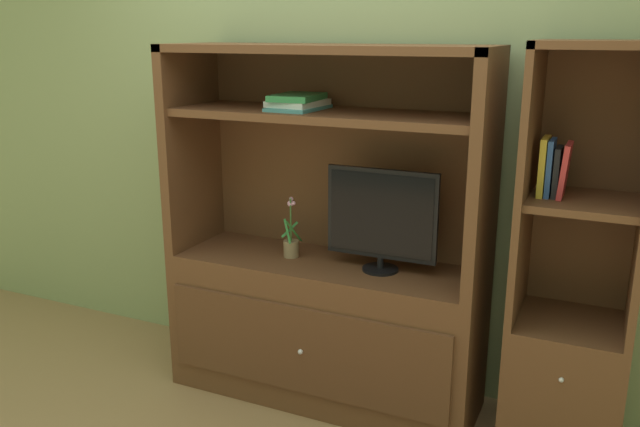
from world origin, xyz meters
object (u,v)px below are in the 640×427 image
(magazine_stack, at_px, (298,102))
(media_console, at_px, (325,292))
(potted_plant, at_px, (291,244))
(tv_monitor, at_px, (382,217))
(upright_book_row, at_px, (553,169))
(bookshelf_tall, at_px, (569,329))

(magazine_stack, bearing_deg, media_console, 1.21)
(media_console, height_order, potted_plant, media_console)
(potted_plant, relative_size, magazine_stack, 0.96)
(potted_plant, bearing_deg, magazine_stack, 4.22)
(media_console, relative_size, tv_monitor, 3.30)
(media_console, distance_m, upright_book_row, 1.21)
(tv_monitor, distance_m, potted_plant, 0.50)
(bookshelf_tall, bearing_deg, tv_monitor, -179.13)
(magazine_stack, bearing_deg, upright_book_row, -0.17)
(magazine_stack, relative_size, bookshelf_tall, 0.18)
(potted_plant, relative_size, upright_book_row, 1.28)
(magazine_stack, height_order, upright_book_row, magazine_stack)
(media_console, relative_size, upright_book_row, 7.33)
(magazine_stack, bearing_deg, tv_monitor, -0.79)
(potted_plant, bearing_deg, tv_monitor, -0.33)
(magazine_stack, bearing_deg, bookshelf_tall, 0.31)
(tv_monitor, bearing_deg, media_console, 178.24)
(upright_book_row, bearing_deg, magazine_stack, 179.83)
(media_console, bearing_deg, upright_book_row, -0.36)
(tv_monitor, relative_size, potted_plant, 1.74)
(bookshelf_tall, height_order, upright_book_row, bookshelf_tall)
(media_console, relative_size, magazine_stack, 5.51)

